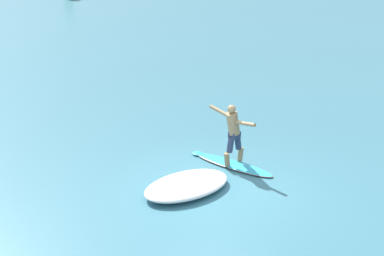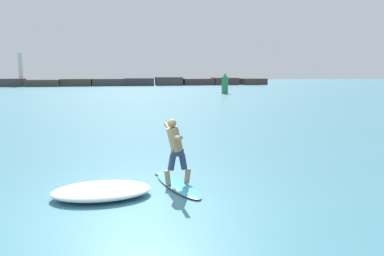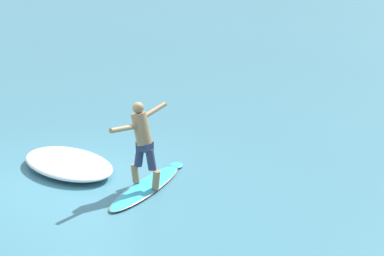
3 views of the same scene
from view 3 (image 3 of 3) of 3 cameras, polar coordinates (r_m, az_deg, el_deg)
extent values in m
plane|color=teal|center=(12.14, -10.16, -5.02)|extent=(200.00, 200.00, 0.00)
ellipsoid|color=#32A5CA|center=(11.81, -4.13, -5.25)|extent=(1.03, 2.31, 0.08)
ellipsoid|color=#32A5CA|center=(12.72, -1.46, -3.34)|extent=(0.35, 0.37, 0.07)
ellipsoid|color=#DB5B2D|center=(11.81, -4.13, -5.25)|extent=(1.05, 2.32, 0.03)
cone|color=black|center=(11.16, -6.58, -7.47)|extent=(0.06, 0.06, 0.14)
cone|color=black|center=(11.21, -5.52, -7.31)|extent=(0.06, 0.06, 0.14)
cone|color=black|center=(11.35, -6.74, -7.00)|extent=(0.06, 0.06, 0.14)
cylinder|color=#8A704D|center=(11.87, -5.07, -4.02)|extent=(0.18, 0.14, 0.36)
cylinder|color=#273351|center=(11.67, -4.71, -2.52)|extent=(0.23, 0.17, 0.40)
cylinder|color=#8A704D|center=(11.58, -3.21, -4.60)|extent=(0.18, 0.14, 0.36)
cylinder|color=#273351|center=(11.50, -3.68, -2.81)|extent=(0.23, 0.17, 0.40)
cube|color=#273351|center=(11.50, -4.22, -1.61)|extent=(0.28, 0.22, 0.16)
cylinder|color=#8A704D|center=(11.43, -4.51, -0.06)|extent=(0.43, 0.32, 0.62)
sphere|color=#8A704D|center=(11.35, -4.81, 1.81)|extent=(0.21, 0.21, 0.21)
cylinder|color=#8A704D|center=(11.11, -6.16, -0.05)|extent=(0.14, 0.61, 0.20)
cylinder|color=#8A704D|center=(11.71, -3.33, 1.60)|extent=(0.14, 0.61, 0.19)
ellipsoid|color=white|center=(12.77, -10.94, -3.12)|extent=(2.15, 1.29, 0.28)
camera|label=1|loc=(16.02, -56.82, 13.22)|focal=50.00mm
camera|label=2|loc=(9.44, -52.95, -2.05)|focal=35.00mm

